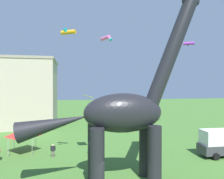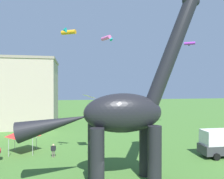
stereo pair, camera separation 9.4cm
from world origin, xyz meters
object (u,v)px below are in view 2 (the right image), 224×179
at_px(kite_high_right, 68,32).
at_px(kite_near_high, 89,97).
at_px(dinosaur_sculpture, 122,113).
at_px(kite_high_left, 190,44).
at_px(person_near_flyer, 90,149).
at_px(parked_box_truck, 223,143).
at_px(kite_drifting, 107,38).
at_px(person_watching_child, 53,149).
at_px(festival_canopy_tent, 23,133).

bearing_deg(kite_high_right, kite_near_high, 60.03).
xyz_separation_m(dinosaur_sculpture, kite_high_left, (18.16, 19.65, 10.65)).
xyz_separation_m(person_near_flyer, kite_near_high, (-0.13, -0.60, 6.54)).
distance_m(parked_box_truck, person_near_flyer, 16.05).
height_order(kite_near_high, kite_drifting, kite_drifting).
bearing_deg(person_watching_child, parked_box_truck, -174.91).
xyz_separation_m(parked_box_truck, festival_canopy_tent, (-23.66, 5.91, 0.90)).
bearing_deg(kite_drifting, kite_high_right, -111.99).
bearing_deg(person_watching_child, festival_canopy_tent, -17.72).
bearing_deg(person_near_flyer, person_watching_child, -38.42).
bearing_deg(person_near_flyer, festival_canopy_tent, -59.27).
xyz_separation_m(person_watching_child, kite_drifting, (8.53, 12.57, 16.27)).
distance_m(kite_drifting, kite_high_right, 18.38).
height_order(person_near_flyer, festival_canopy_tent, festival_canopy_tent).
xyz_separation_m(dinosaur_sculpture, kite_drifting, (2.07, 20.38, 11.17)).
bearing_deg(person_watching_child, kite_drifting, -109.24).
bearing_deg(kite_high_right, kite_high_left, 34.99).
relative_size(person_watching_child, kite_drifting, 0.65).
distance_m(festival_canopy_tent, kite_near_high, 9.58).
bearing_deg(parked_box_truck, person_near_flyer, 167.69).
bearing_deg(kite_near_high, parked_box_truck, -12.36).
height_order(person_watching_child, festival_canopy_tent, festival_canopy_tent).
xyz_separation_m(kite_high_left, kite_near_high, (-20.46, -11.84, -9.57)).
bearing_deg(dinosaur_sculpture, kite_high_right, 147.09).
xyz_separation_m(person_near_flyer, festival_canopy_tent, (-8.16, 1.88, 1.94)).
bearing_deg(festival_canopy_tent, person_near_flyer, -12.98).
bearing_deg(person_near_flyer, kite_high_left, 162.66).
distance_m(person_near_flyer, kite_drifting, 20.93).
relative_size(person_near_flyer, person_watching_child, 0.63).
bearing_deg(kite_drifting, kite_high_left, -2.62).
distance_m(person_watching_child, kite_near_high, 7.46).
bearing_deg(kite_near_high, kite_drifting, 70.87).
relative_size(person_watching_child, kite_high_left, 0.76).
relative_size(parked_box_truck, person_near_flyer, 5.71).
distance_m(dinosaur_sculpture, person_watching_child, 11.35).
relative_size(parked_box_truck, person_watching_child, 3.59).
distance_m(parked_box_truck, kite_near_high, 16.91).
bearing_deg(parked_box_truck, kite_high_right, -175.43).
bearing_deg(parked_box_truck, person_watching_child, 172.42).
distance_m(person_watching_child, kite_high_left, 31.54).
distance_m(dinosaur_sculpture, kite_high_right, 9.73).
relative_size(person_watching_child, kite_high_right, 1.00).
xyz_separation_m(person_near_flyer, kite_drifting, (4.23, 11.98, 16.63)).
xyz_separation_m(parked_box_truck, kite_near_high, (-15.63, 3.42, 5.49)).
relative_size(person_near_flyer, kite_high_right, 0.63).
height_order(kite_high_left, kite_near_high, kite_high_left).
bearing_deg(kite_near_high, festival_canopy_tent, 162.83).
distance_m(person_watching_child, festival_canopy_tent, 4.85).
bearing_deg(dinosaur_sculpture, kite_high_left, 52.20).
height_order(person_near_flyer, kite_high_left, kite_high_left).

